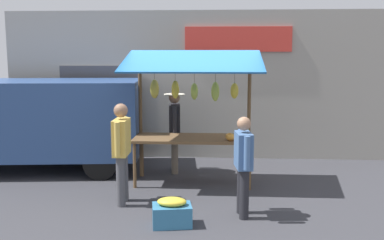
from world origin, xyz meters
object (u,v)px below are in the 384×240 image
Objects in this scene: market_stall at (194,102)px; shopper_in_striped_shirt at (122,146)px; vendor_with_sunhat at (175,125)px; shopper_with_shopping_bag at (243,160)px; parked_van at (26,117)px; produce_crate_near at (172,213)px.

market_stall reaches higher than shopper_in_striped_shirt.
vendor_with_sunhat is 2.76m from shopper_with_shopping_bag.
market_stall is at bearing 162.47° from parked_van.
vendor_with_sunhat is 3.01m from produce_crate_near.
market_stall reaches higher than produce_crate_near.
vendor_with_sunhat is 2.11m from shopper_in_striped_shirt.
parked_van reaches higher than produce_crate_near.
parked_van is (4.39, -2.46, 0.26)m from shopper_with_shopping_bag.
market_stall reaches higher than shopper_with_shopping_bag.
shopper_with_shopping_bag is 1.30m from produce_crate_near.
shopper_with_shopping_bag is at bearing -103.95° from shopper_in_striped_shirt.
parked_van is at bearing 49.71° from shopper_in_striped_shirt.
shopper_in_striped_shirt reaches higher than produce_crate_near.
shopper_in_striped_shirt is at bearing -24.05° from vendor_with_sunhat.
shopper_in_striped_shirt is at bearing 49.50° from market_stall.
vendor_with_sunhat is 1.00× the size of shopper_in_striped_shirt.
parked_van is 4.55m from produce_crate_near.
shopper_in_striped_shirt is (0.65, 2.00, -0.03)m from vendor_with_sunhat.
shopper_in_striped_shirt is 1.48m from produce_crate_near.
parked_van is at bearing -40.81° from produce_crate_near.
shopper_in_striped_shirt is (1.93, -0.44, 0.09)m from shopper_with_shopping_bag.
market_stall is 0.55× the size of parked_van.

